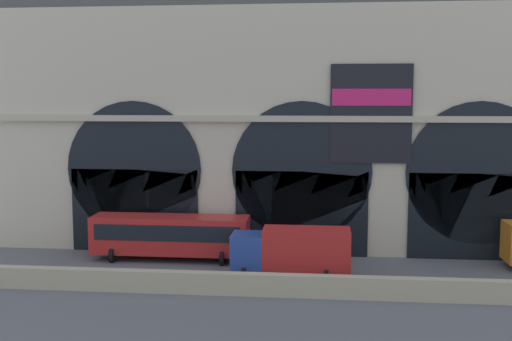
{
  "coord_description": "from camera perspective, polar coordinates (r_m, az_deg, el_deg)",
  "views": [
    {
      "loc": [
        1.33,
        -39.43,
        11.32
      ],
      "look_at": [
        -3.27,
        5.0,
        6.13
      ],
      "focal_mm": 43.91,
      "sensor_mm": 36.0,
      "label": 1
    }
  ],
  "objects": [
    {
      "name": "bus_midwest",
      "position": [
        44.47,
        -7.81,
        -5.82
      ],
      "size": [
        11.0,
        3.25,
        3.1
      ],
      "color": "red",
      "rests_on": "ground"
    },
    {
      "name": "station_building",
      "position": [
        46.95,
        4.36,
        5.71
      ],
      "size": [
        51.56,
        5.4,
        21.75
      ],
      "color": "beige",
      "rests_on": "ground"
    },
    {
      "name": "box_truck_center",
      "position": [
        40.07,
        3.32,
        -7.28
      ],
      "size": [
        7.5,
        2.91,
        3.12
      ],
      "color": "#28479E",
      "rests_on": "ground"
    },
    {
      "name": "ground_plane",
      "position": [
        41.05,
        3.88,
        -9.4
      ],
      "size": [
        200.0,
        200.0,
        0.0
      ],
      "primitive_type": "plane",
      "color": "slate"
    },
    {
      "name": "quay_parapet_wall",
      "position": [
        36.44,
        3.62,
        -10.43
      ],
      "size": [
        90.0,
        0.7,
        1.28
      ],
      "primitive_type": "cube",
      "color": "#BCAD8C",
      "rests_on": "ground"
    }
  ]
}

